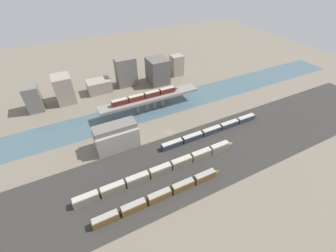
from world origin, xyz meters
The scene contains 15 objects.
ground_plane centered at (0.00, 0.00, 0.00)m, with size 400.00×400.00×0.00m, color #756B5B.
railbed_yard centered at (0.00, -24.00, 0.00)m, with size 280.00×42.00×0.01m, color #33302D.
river_water centered at (0.00, 26.93, 0.00)m, with size 320.00×23.53×0.01m, color #47606B.
bridge centered at (0.00, 26.93, 7.17)m, with size 65.39×8.66×8.82m.
train_on_bridge centered at (-2.36, 26.93, 10.57)m, with size 44.87×2.82×3.58m.
train_yard_near centered at (-22.36, -36.80, 1.96)m, with size 58.81×2.78×3.99m.
train_yard_mid centered at (-16.05, -24.59, 2.05)m, with size 81.53×2.98×4.16m.
train_yard_far centered at (22.51, -11.42, 1.70)m, with size 66.39×2.84×3.47m.
warehouse_building centered at (-29.37, 2.52, 6.57)m, with size 21.83×11.10×13.83m.
city_block_far_left centered at (-65.84, 59.50, 8.44)m, with size 9.17×10.22×16.88m, color slate.
city_block_left centered at (-46.92, 61.73, 9.23)m, with size 11.38×13.42×18.46m, color gray.
city_block_center centered at (-23.60, 64.78, 4.41)m, with size 16.49×11.43×8.83m, color gray.
city_block_right centered at (-2.37, 65.33, 10.56)m, with size 14.79×8.38×21.11m, color slate.
city_block_far_right centered at (20.32, 58.55, 9.46)m, with size 14.36×15.48×18.92m, color #605B56.
city_block_tall centered at (39.74, 63.94, 8.15)m, with size 9.34×8.05×16.29m, color gray.
Camera 1 is at (-45.26, -87.33, 82.05)m, focal length 24.00 mm.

